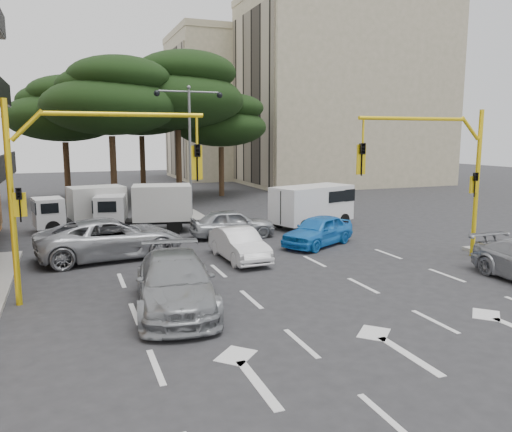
{
  "coord_description": "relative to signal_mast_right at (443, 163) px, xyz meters",
  "views": [
    {
      "loc": [
        -7.09,
        -13.77,
        4.96
      ],
      "look_at": [
        0.34,
        5.72,
        1.6
      ],
      "focal_mm": 35.0,
      "sensor_mm": 36.0,
      "label": 1
    }
  ],
  "objects": [
    {
      "name": "box_truck_b",
      "position": [
        -10.16,
        10.28,
        -2.66
      ],
      "size": [
        5.26,
        2.96,
        2.44
      ],
      "primitive_type": null,
      "rotation": [
        0.0,
        0.0,
        1.39
      ],
      "color": "silver",
      "rests_on": "ground"
    },
    {
      "name": "car_blue_compact",
      "position": [
        -3.29,
        4.08,
        -3.19
      ],
      "size": [
        4.36,
        3.42,
        1.39
      ],
      "primitive_type": "imported",
      "rotation": [
        0.0,
        0.0,
        -1.06
      ],
      "color": "blue",
      "rests_on": "ground"
    },
    {
      "name": "ground",
      "position": [
        -6.8,
        -1.99,
        -3.88
      ],
      "size": [
        120.0,
        120.0,
        0.0
      ],
      "primitive_type": "plane",
      "color": "#28282B",
      "rests_on": "ground"
    },
    {
      "name": "car_white_hatch",
      "position": [
        -7.54,
        2.83,
        -3.24
      ],
      "size": [
        1.52,
        3.94,
        1.28
      ],
      "primitive_type": "imported",
      "rotation": [
        0.0,
        0.0,
        0.04
      ],
      "color": "white",
      "rests_on": "ground"
    },
    {
      "name": "street_lamp_center",
      "position": [
        -6.8,
        14.01,
        1.54
      ],
      "size": [
        4.16,
        0.36,
        7.77
      ],
      "color": "slate",
      "rests_on": "median_strip"
    },
    {
      "name": "apartment_beige_far",
      "position": [
        6.15,
        42.01,
        4.47
      ],
      "size": [
        16.2,
        12.15,
        16.7
      ],
      "color": "tan",
      "rests_on": "ground"
    },
    {
      "name": "car_silver_wagon",
      "position": [
        -11.12,
        -1.92,
        -3.1
      ],
      "size": [
        2.91,
        5.63,
        1.56
      ],
      "primitive_type": "imported",
      "rotation": [
        0.0,
        0.0,
        -0.14
      ],
      "color": "gray",
      "rests_on": "ground"
    },
    {
      "name": "apartment_beige_near",
      "position": [
        13.15,
        30.01,
        5.47
      ],
      "size": [
        20.2,
        12.15,
        18.7
      ],
      "color": "tan",
      "rests_on": "ground"
    },
    {
      "name": "car_silver_cross_b",
      "position": [
        -6.36,
        7.24,
        -3.18
      ],
      "size": [
        4.21,
        1.83,
        1.41
      ],
      "primitive_type": "imported",
      "rotation": [
        0.0,
        0.0,
        1.53
      ],
      "color": "#A5A8AD",
      "rests_on": "ground"
    },
    {
      "name": "pine_right",
      "position": [
        -1.75,
        23.96,
        2.33
      ],
      "size": [
        7.49,
        7.49,
        8.37
      ],
      "color": "#382616",
      "rests_on": "ground"
    },
    {
      "name": "box_truck_a",
      "position": [
        -13.25,
        12.01,
        -2.74
      ],
      "size": [
        4.9,
        2.71,
        2.28
      ],
      "primitive_type": null,
      "rotation": [
        0.0,
        0.0,
        1.74
      ],
      "color": "silver",
      "rests_on": "ground"
    },
    {
      "name": "pine_left_far",
      "position": [
        -13.75,
        23.96,
        3.03
      ],
      "size": [
        8.32,
        8.32,
        9.3
      ],
      "color": "#382616",
      "rests_on": "ground"
    },
    {
      "name": "pine_center",
      "position": [
        -5.75,
        21.96,
        4.41
      ],
      "size": [
        9.98,
        9.98,
        11.16
      ],
      "color": "#382616",
      "rests_on": "ground"
    },
    {
      "name": "signal_mast_right",
      "position": [
        0.0,
        0.0,
        0.0
      ],
      "size": [
        5.79,
        0.37,
        6.0
      ],
      "color": "yellow",
      "rests_on": "ground"
    },
    {
      "name": "van_white",
      "position": [
        -1.39,
        8.41,
        -2.73
      ],
      "size": [
        5.05,
        3.45,
        2.31
      ],
      "primitive_type": null,
      "rotation": [
        0.0,
        0.0,
        -1.25
      ],
      "color": "white",
      "rests_on": "ground"
    },
    {
      "name": "signal_mast_left",
      "position": [
        -13.61,
        0.0,
        0.0
      ],
      "size": [
        5.79,
        0.37,
        6.0
      ],
      "color": "yellow",
      "rests_on": "ground"
    },
    {
      "name": "pine_back",
      "position": [
        -7.75,
        26.96,
        3.72
      ],
      "size": [
        9.15,
        9.15,
        10.23
      ],
      "color": "#382616",
      "rests_on": "ground"
    },
    {
      "name": "car_silver_cross_a",
      "position": [
        -12.31,
        5.01,
        -3.06
      ],
      "size": [
        6.21,
        3.46,
        1.64
      ],
      "primitive_type": "imported",
      "rotation": [
        0.0,
        0.0,
        1.7
      ],
      "color": "#ABAEB4",
      "rests_on": "ground"
    },
    {
      "name": "pine_left_near",
      "position": [
        -10.75,
        19.96,
        3.72
      ],
      "size": [
        9.15,
        9.15,
        10.23
      ],
      "color": "#382616",
      "rests_on": "ground"
    },
    {
      "name": "median_strip",
      "position": [
        -6.8,
        14.01,
        -3.81
      ],
      "size": [
        1.4,
        6.0,
        0.15
      ],
      "primitive_type": "cube",
      "color": "gray",
      "rests_on": "ground"
    }
  ]
}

